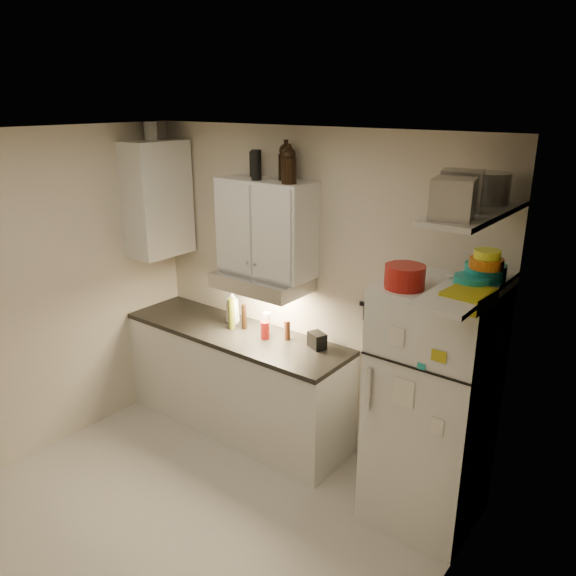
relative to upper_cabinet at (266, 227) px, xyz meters
The scene contains 36 objects.
floor 2.29m from the upper_cabinet, 77.33° to the right, with size 3.20×3.00×0.02m, color beige.
ceiling 1.58m from the upper_cabinet, 77.33° to the right, with size 3.20×3.00×0.02m, color white.
back_wall 0.63m from the upper_cabinet, 30.26° to the left, with size 3.20×0.02×2.60m, color beige.
left_wall 1.94m from the upper_cabinet, 134.46° to the right, with size 0.02×3.00×2.60m, color beige.
right_wall 2.39m from the upper_cabinet, 34.95° to the right, with size 0.02×3.00×2.60m, color beige.
base_cabinet 1.41m from the upper_cabinet, 151.63° to the right, with size 2.10×0.60×0.88m, color silver.
countertop 0.97m from the upper_cabinet, 151.63° to the right, with size 2.10×0.62×0.04m, color black.
upper_cabinet is the anchor object (origin of this frame).
side_cabinet 1.15m from the upper_cabinet, behind, with size 0.33×0.55×1.00m, color silver.
range_hood 0.44m from the upper_cabinet, 90.00° to the right, with size 0.76×0.46×0.12m, color silver.
fridge 1.84m from the upper_cabinet, ahead, with size 0.70×0.68×1.70m, color silver.
shelf_hi 1.82m from the upper_cabinet, 10.05° to the right, with size 0.30×0.95×0.03m, color silver.
shelf_lo 1.78m from the upper_cabinet, 10.05° to the right, with size 0.30×0.95×0.03m, color silver.
knife_strip 1.13m from the upper_cabinet, ahead, with size 0.42×0.02×0.03m, color black.
dutch_oven 1.42m from the upper_cabinet, 14.37° to the right, with size 0.25×0.25×0.14m, color #A51813.
book_stack 1.85m from the upper_cabinet, 13.42° to the right, with size 0.22×0.28×0.09m, color #AEA015.
spice_jar 1.62m from the upper_cabinet, ahead, with size 0.05×0.05×0.09m, color silver.
stock_pot 1.79m from the upper_cabinet, ahead, with size 0.25×0.25×0.18m, color silver.
tin_a 1.79m from the upper_cabinet, 12.15° to the right, with size 0.22×0.19×0.22m, color #AAAAAD.
tin_b 1.91m from the upper_cabinet, 19.77° to the right, with size 0.20×0.20×0.20m, color #AAAAAD.
bowl_teal 1.78m from the upper_cabinet, ahead, with size 0.24×0.24×0.10m, color teal.
bowl_orange 1.82m from the upper_cabinet, ahead, with size 0.19×0.19×0.06m, color #CD6413.
bowl_yellow 1.82m from the upper_cabinet, ahead, with size 0.15×0.15×0.05m, color #ECF82B.
plates 1.77m from the upper_cabinet, ahead, with size 0.21×0.21×0.05m, color teal.
growler_a 0.54m from the upper_cabinet, 26.92° to the left, with size 0.12×0.12×0.28m, color black, non-canonical shape.
growler_b 0.58m from the upper_cabinet, 13.40° to the right, with size 0.11×0.11×0.26m, color black, non-canonical shape.
thermos_a 0.49m from the upper_cabinet, 117.52° to the right, with size 0.08×0.08×0.23m, color black.
thermos_b 0.51m from the upper_cabinet, 157.38° to the left, with size 0.07×0.07×0.20m, color black.
side_jar 1.40m from the upper_cabinet, behind, with size 0.12×0.12×0.15m, color silver.
soap_bottle 0.83m from the upper_cabinet, behind, with size 0.13×0.13×0.34m, color silver.
pepper_mill 0.85m from the upper_cabinet, ahead, with size 0.05×0.05×0.16m, color brown.
oil_bottle 0.83m from the upper_cabinet, 157.90° to the right, with size 0.05×0.05×0.28m, color #555D17.
vinegar_bottle 0.83m from the upper_cabinet, 166.50° to the right, with size 0.05×0.05×0.22m, color black.
clear_bottle 0.81m from the upper_cabinet, 60.04° to the right, with size 0.06×0.06×0.19m, color silver.
red_jar 0.84m from the upper_cabinet, 60.74° to the right, with size 0.07×0.07×0.15m, color #A51813.
caddy 0.98m from the upper_cabinet, ahead, with size 0.14×0.10×0.12m, color black.
Camera 1 is at (2.48, -2.01, 2.80)m, focal length 35.00 mm.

